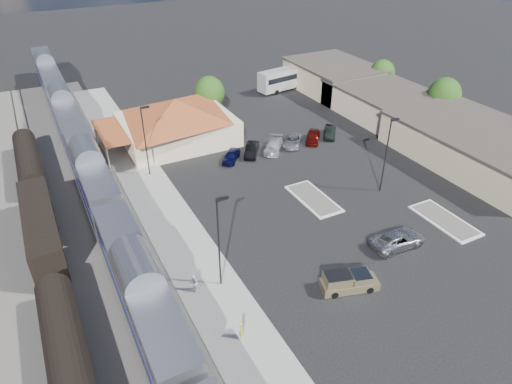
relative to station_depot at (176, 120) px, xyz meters
name	(u,v)px	position (x,y,z in m)	size (l,w,h in m)	color
ground	(293,217)	(4.56, -24.00, -3.13)	(280.00, 280.00, 0.00)	black
railbed	(77,231)	(-16.44, -16.00, -3.07)	(16.00, 100.00, 0.12)	#4C4944
platform	(167,218)	(-7.44, -18.00, -3.04)	(5.50, 92.00, 0.18)	gray
passenger_train	(91,176)	(-13.44, -10.12, -0.26)	(3.00, 104.00, 5.55)	silver
freight_cars	(42,230)	(-19.44, -17.06, -1.21)	(2.80, 46.00, 4.00)	black
station_depot	(176,120)	(0.00, 0.00, 0.00)	(18.35, 12.24, 6.20)	beige
buildings_east	(402,109)	(32.56, -9.72, -0.86)	(14.40, 51.40, 4.80)	#C6B28C
traffic_island_south	(313,199)	(8.56, -22.00, -3.03)	(3.30, 7.50, 0.21)	silver
traffic_island_north	(445,220)	(18.56, -32.00, -3.03)	(3.30, 7.50, 0.21)	silver
lamp_plat_s	(219,236)	(-6.34, -30.00, 2.21)	(1.08, 0.25, 9.00)	black
lamp_plat_n	(145,136)	(-6.34, -8.00, 2.21)	(1.08, 0.25, 9.00)	black
lamp_lot	(387,150)	(16.66, -24.00, 2.21)	(1.08, 0.25, 9.00)	black
tree_east_b	(444,95)	(38.56, -12.00, 1.09)	(4.94, 4.94, 6.96)	#382314
tree_east_c	(382,74)	(38.56, 2.00, 0.63)	(4.41, 4.41, 6.21)	#382314
tree_depot	(209,93)	(7.56, 6.00, 0.89)	(4.71, 4.71, 6.63)	#382314
pickup_truck	(350,282)	(3.24, -35.54, -2.32)	(5.26, 3.13, 1.71)	#9B8C5F
suv	(398,239)	(11.08, -32.87, -2.33)	(2.65, 5.75, 1.60)	#9C9FA3
coach_bus	(288,77)	(25.43, 12.00, -0.88)	(12.44, 4.54, 3.91)	silver
person_a	(241,330)	(-7.42, -36.16, -2.15)	(0.58, 0.38, 1.59)	gold
person_b	(194,283)	(-8.84, -29.77, -2.09)	(0.84, 0.65, 1.72)	silver
parked_car_a	(231,156)	(4.19, -9.09, -2.44)	(1.64, 4.09, 1.39)	#0C0F3C
parked_car_b	(252,150)	(7.39, -8.79, -2.39)	(1.58, 4.52, 1.49)	black
parked_car_c	(274,146)	(10.59, -9.09, -2.40)	(2.06, 5.06, 1.47)	silver
parked_car_d	(293,141)	(13.79, -8.79, -2.46)	(2.22, 4.82, 1.34)	#9B9DA3
parked_car_e	(313,137)	(16.99, -9.09, -2.38)	(1.78, 4.43, 1.51)	maroon
parked_car_f	(330,132)	(20.19, -8.79, -2.42)	(1.51, 4.34, 1.43)	black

